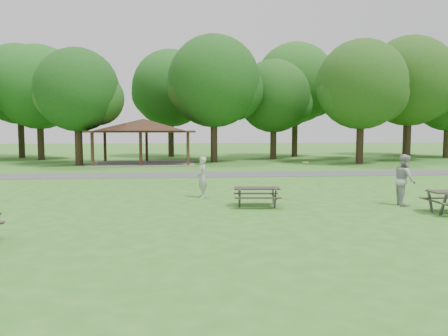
% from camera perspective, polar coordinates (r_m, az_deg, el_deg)
% --- Properties ---
extents(ground, '(160.00, 160.00, 0.00)m').
position_cam_1_polar(ground, '(13.56, -2.72, -6.99)').
color(ground, '#316D1F').
rests_on(ground, ground).
extents(asphalt_path, '(120.00, 3.20, 0.02)m').
position_cam_1_polar(asphalt_path, '(27.41, -3.95, -0.89)').
color(asphalt_path, '#444447').
rests_on(asphalt_path, ground).
extents(pavilion, '(8.60, 7.01, 3.76)m').
position_cam_1_polar(pavilion, '(37.42, -10.46, 5.29)').
color(pavilion, '#3C2215').
rests_on(pavilion, ground).
extents(tree_row_c, '(8.19, 7.80, 10.67)m').
position_cam_1_polar(tree_row_c, '(44.50, -22.89, 9.41)').
color(tree_row_c, black).
rests_on(tree_row_c, ground).
extents(tree_row_d, '(6.93, 6.60, 9.27)m').
position_cam_1_polar(tree_row_d, '(36.87, -18.48, 9.34)').
color(tree_row_d, black).
rests_on(tree_row_d, ground).
extents(tree_row_e, '(8.40, 8.00, 11.02)m').
position_cam_1_polar(tree_row_e, '(38.58, -1.18, 10.90)').
color(tree_row_e, '#2F2015').
rests_on(tree_row_e, ground).
extents(tree_row_f, '(7.35, 7.00, 9.55)m').
position_cam_1_polar(tree_row_f, '(42.77, 6.62, 9.02)').
color(tree_row_f, '#302215').
rests_on(tree_row_f, ground).
extents(tree_row_g, '(7.77, 7.40, 10.25)m').
position_cam_1_polar(tree_row_g, '(38.36, 17.61, 10.02)').
color(tree_row_g, black).
rests_on(tree_row_g, ground).
extents(tree_row_h, '(8.61, 8.20, 11.37)m').
position_cam_1_polar(tree_row_h, '(44.14, 23.18, 10.07)').
color(tree_row_h, black).
rests_on(tree_row_h, ground).
extents(tree_deep_a, '(8.40, 8.00, 11.38)m').
position_cam_1_polar(tree_deep_a, '(48.81, -25.05, 9.61)').
color(tree_deep_a, black).
rests_on(tree_deep_a, ground).
extents(tree_deep_b, '(8.40, 8.00, 11.13)m').
position_cam_1_polar(tree_deep_b, '(46.48, -6.87, 9.99)').
color(tree_deep_b, black).
rests_on(tree_deep_b, ground).
extents(tree_deep_c, '(8.82, 8.40, 11.90)m').
position_cam_1_polar(tree_deep_c, '(46.99, 9.42, 10.59)').
color(tree_deep_c, '#322316').
rests_on(tree_deep_c, ground).
extents(tree_deep_d, '(8.40, 8.00, 11.27)m').
position_cam_1_polar(tree_deep_d, '(53.05, 22.89, 9.16)').
color(tree_deep_d, black).
rests_on(tree_deep_d, ground).
extents(picnic_table_middle, '(1.77, 1.47, 0.72)m').
position_cam_1_polar(picnic_table_middle, '(16.13, 4.31, -3.15)').
color(picnic_table_middle, '#2B231F').
rests_on(picnic_table_middle, ground).
extents(frisbee_in_flight, '(0.33, 0.33, 0.02)m').
position_cam_1_polar(frisbee_in_flight, '(17.40, 10.59, 0.75)').
color(frisbee_in_flight, gold).
rests_on(frisbee_in_flight, ground).
extents(frisbee_thrower, '(0.52, 0.69, 1.71)m').
position_cam_1_polar(frisbee_thrower, '(18.15, -2.88, -1.21)').
color(frisbee_thrower, '#B0B0B3').
rests_on(frisbee_thrower, ground).
extents(frisbee_catcher, '(0.88, 1.04, 1.92)m').
position_cam_1_polar(frisbee_catcher, '(17.66, 22.50, -1.42)').
color(frisbee_catcher, '#A9A9AC').
rests_on(frisbee_catcher, ground).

